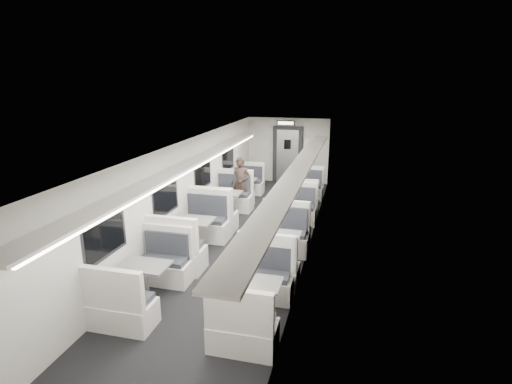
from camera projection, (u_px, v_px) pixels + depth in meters
The scene contains 19 objects.
room at pixel (245, 195), 9.22m from camera, with size 3.24×12.24×2.64m.
booth_left_a at pixel (244, 189), 12.91m from camera, with size 0.96×1.95×1.04m.
booth_left_b at pixel (225, 205), 11.08m from camera, with size 1.10×2.24×1.20m.
booth_left_c at pixel (193, 236), 8.93m from camera, with size 1.13×2.29×1.22m.
booth_left_d at pixel (146, 283), 6.99m from camera, with size 1.01×2.05×1.10m.
booth_right_a at pixel (305, 194), 12.30m from camera, with size 0.98×1.98×1.06m.
booth_right_b at pixel (293, 219), 10.10m from camera, with size 1.02×2.06×1.10m.
booth_right_c at pixel (278, 251), 8.20m from camera, with size 1.08×2.19×1.17m.
booth_right_d at pixel (255, 301), 6.44m from camera, with size 0.99×2.00×1.07m.
passenger at pixel (241, 183), 11.81m from camera, with size 0.58×0.38×1.59m, color black.
window_a at pixel (228, 158), 12.69m from camera, with size 0.02×1.18×0.84m, color black.
window_b at pixel (203, 174), 10.64m from camera, with size 0.02×1.18×0.84m, color black.
window_c at pixel (166, 197), 8.59m from camera, with size 0.02×1.18×0.84m, color black.
window_d at pixel (105, 234), 6.54m from camera, with size 0.02×1.18×0.84m, color black.
luggage_rack_left at pixel (188, 165), 9.03m from camera, with size 0.46×10.40×0.09m.
luggage_rack_right at pixel (297, 171), 8.45m from camera, with size 0.46×10.40×0.09m.
vestibule_door at pixel (287, 155), 14.80m from camera, with size 1.10×0.13×2.10m.
exit_sign at pixel (286, 123), 14.00m from camera, with size 0.62×0.12×0.16m.
wall_notice at pixel (308, 144), 14.48m from camera, with size 0.32×0.02×0.40m, color silver.
Camera 1 is at (2.39, -8.51, 3.83)m, focal length 28.00 mm.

